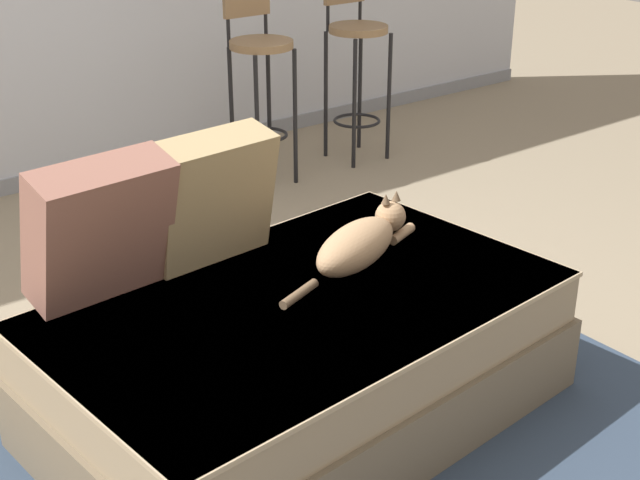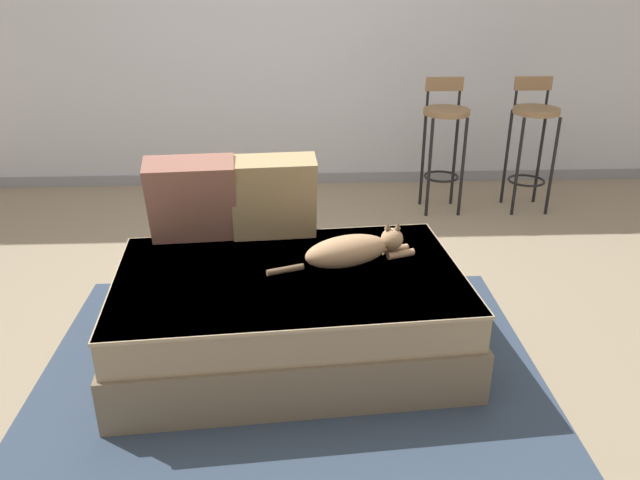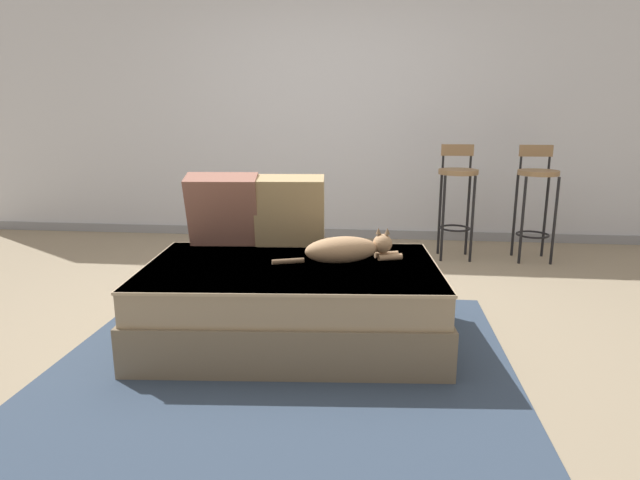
{
  "view_description": "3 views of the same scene",
  "coord_description": "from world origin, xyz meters",
  "views": [
    {
      "loc": [
        -1.48,
        -2.4,
        1.77
      ],
      "look_at": [
        0.15,
        -0.3,
        0.57
      ],
      "focal_mm": 50.0,
      "sensor_mm": 36.0,
      "label": 1
    },
    {
      "loc": [
        0.03,
        -3.01,
        1.78
      ],
      "look_at": [
        0.15,
        -0.3,
        0.57
      ],
      "focal_mm": 35.0,
      "sensor_mm": 36.0,
      "label": 2
    },
    {
      "loc": [
        0.47,
        -3.23,
        1.27
      ],
      "look_at": [
        0.15,
        -0.3,
        0.57
      ],
      "focal_mm": 30.0,
      "sensor_mm": 36.0,
      "label": 3
    }
  ],
  "objects": [
    {
      "name": "ground_plane",
      "position": [
        0.0,
        0.0,
        0.0
      ],
      "size": [
        16.0,
        16.0,
        0.0
      ],
      "primitive_type": "plane",
      "color": "gray",
      "rests_on": "ground"
    },
    {
      "name": "bar_stool_by_doorway",
      "position": [
        1.83,
        1.52,
        0.62
      ],
      "size": [
        0.34,
        0.34,
        1.0
      ],
      "color": "black",
      "rests_on": "ground"
    },
    {
      "name": "wall_baseboard_trim",
      "position": [
        0.0,
        2.2,
        0.04
      ],
      "size": [
        8.0,
        0.02,
        0.09
      ],
      "primitive_type": "cube",
      "color": "gray",
      "rests_on": "ground"
    },
    {
      "name": "couch",
      "position": [
        0.0,
        -0.4,
        0.23
      ],
      "size": [
        1.73,
        1.16,
        0.45
      ],
      "color": "#766750",
      "rests_on": "ground"
    },
    {
      "name": "area_rug",
      "position": [
        0.0,
        -0.7,
        0.0
      ],
      "size": [
        2.35,
        2.13,
        0.01
      ],
      "primitive_type": "cube",
      "color": "#334256",
      "rests_on": "ground"
    },
    {
      "name": "throw_pillow_corner",
      "position": [
        -0.49,
        -0.02,
        0.68
      ],
      "size": [
        0.46,
        0.3,
        0.46
      ],
      "color": "#936051",
      "rests_on": "couch"
    },
    {
      "name": "throw_pillow_middle",
      "position": [
        -0.07,
        0.01,
        0.67
      ],
      "size": [
        0.45,
        0.27,
        0.45
      ],
      "color": "tan",
      "rests_on": "couch"
    },
    {
      "name": "cat",
      "position": [
        0.3,
        -0.32,
        0.52
      ],
      "size": [
        0.73,
        0.32,
        0.19
      ],
      "color": "tan",
      "rests_on": "couch"
    },
    {
      "name": "wall_back_panel",
      "position": [
        0.0,
        2.25,
        1.3
      ],
      "size": [
        8.0,
        0.1,
        2.6
      ],
      "primitive_type": "cube",
      "color": "silver",
      "rests_on": "ground"
    },
    {
      "name": "bar_stool_near_window",
      "position": [
        1.16,
        1.52,
        0.64
      ],
      "size": [
        0.34,
        0.34,
        1.0
      ],
      "color": "black",
      "rests_on": "ground"
    }
  ]
}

